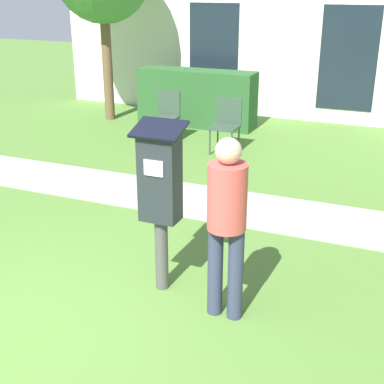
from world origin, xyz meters
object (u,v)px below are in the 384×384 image
parking_meter (160,186)px  person_standing (227,216)px  outdoor_chair_left (166,112)px  outdoor_chair_middle (227,121)px

parking_meter → person_standing: parking_meter is taller
outdoor_chair_left → person_standing: bearing=-73.6°
parking_meter → outdoor_chair_left: bearing=114.9°
person_standing → outdoor_chair_middle: size_ratio=1.76×
parking_meter → outdoor_chair_middle: bearing=101.7°
person_standing → outdoor_chair_left: size_ratio=1.76×
person_standing → outdoor_chair_middle: person_standing is taller
person_standing → outdoor_chair_middle: (-1.59, 4.56, -0.40)m
person_standing → outdoor_chair_left: bearing=107.6°
parking_meter → outdoor_chair_left: 5.06m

